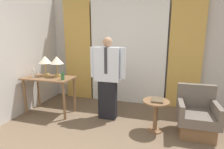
# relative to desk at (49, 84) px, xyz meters

# --- Properties ---
(wall_back) EXTENTS (10.00, 0.06, 2.70)m
(wall_back) POSITION_rel_desk_xyz_m (1.45, 1.24, 0.69)
(wall_back) COLOR beige
(wall_back) RESTS_ON ground_plane
(curtain_sheer_center) EXTENTS (1.82, 0.06, 2.58)m
(curtain_sheer_center) POSITION_rel_desk_xyz_m (1.45, 1.11, 0.63)
(curtain_sheer_center) COLOR white
(curtain_sheer_center) RESTS_ON ground_plane
(curtain_drape_left) EXTENTS (0.72, 0.06, 2.58)m
(curtain_drape_left) POSITION_rel_desk_xyz_m (0.14, 1.11, 0.63)
(curtain_drape_left) COLOR gold
(curtain_drape_left) RESTS_ON ground_plane
(curtain_drape_right) EXTENTS (0.72, 0.06, 2.58)m
(curtain_drape_right) POSITION_rel_desk_xyz_m (2.76, 1.11, 0.63)
(curtain_drape_right) COLOR gold
(curtain_drape_right) RESTS_ON ground_plane
(desk) EXTENTS (1.05, 0.55, 0.79)m
(desk) POSITION_rel_desk_xyz_m (0.00, 0.00, 0.00)
(desk) COLOR brown
(desk) RESTS_ON ground_plane
(table_lamp_left) EXTENTS (0.28, 0.28, 0.44)m
(table_lamp_left) POSITION_rel_desk_xyz_m (-0.14, 0.11, 0.47)
(table_lamp_left) COLOR tan
(table_lamp_left) RESTS_ON desk
(table_lamp_right) EXTENTS (0.28, 0.28, 0.44)m
(table_lamp_right) POSITION_rel_desk_xyz_m (0.14, 0.11, 0.47)
(table_lamp_right) COLOR tan
(table_lamp_right) RESTS_ON desk
(bottle_near_edge) EXTENTS (0.07, 0.07, 0.23)m
(bottle_near_edge) POSITION_rel_desk_xyz_m (-0.31, -0.07, 0.23)
(bottle_near_edge) COLOR silver
(bottle_near_edge) RESTS_ON desk
(bottle_by_lamp) EXTENTS (0.07, 0.07, 0.17)m
(bottle_by_lamp) POSITION_rel_desk_xyz_m (0.40, -0.12, 0.21)
(bottle_by_lamp) COLOR #336638
(bottle_by_lamp) RESTS_ON desk
(person) EXTENTS (0.70, 0.23, 1.62)m
(person) POSITION_rel_desk_xyz_m (1.27, 0.10, 0.22)
(person) COLOR black
(person) RESTS_ON ground_plane
(armchair) EXTENTS (0.62, 0.61, 0.82)m
(armchair) POSITION_rel_desk_xyz_m (2.88, -0.07, -0.35)
(armchair) COLOR brown
(armchair) RESTS_ON ground_plane
(side_table) EXTENTS (0.45, 0.45, 0.56)m
(side_table) POSITION_rel_desk_xyz_m (2.21, -0.17, -0.28)
(side_table) COLOR brown
(side_table) RESTS_ON ground_plane
(book) EXTENTS (0.19, 0.25, 0.03)m
(book) POSITION_rel_desk_xyz_m (2.23, -0.17, -0.08)
(book) COLOR brown
(book) RESTS_ON side_table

